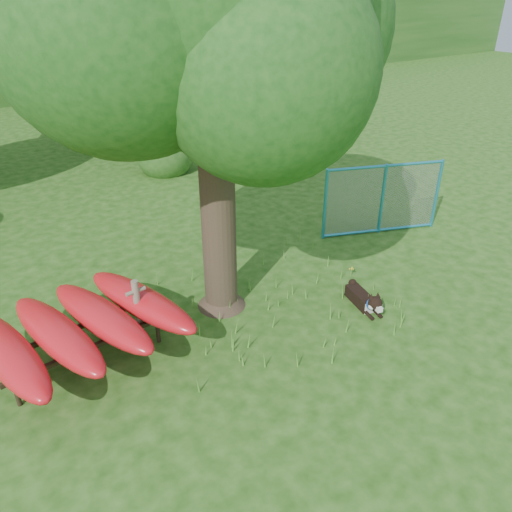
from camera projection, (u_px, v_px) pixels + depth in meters
ground at (286, 338)px, 8.58m from camera, size 80.00×80.00×0.00m
oak_tree at (206, 8)px, 7.04m from camera, size 6.23×5.52×7.57m
wooden_post at (138, 312)px, 8.13m from camera, size 0.34×0.13×1.24m
kayak_rack at (80, 326)px, 7.73m from camera, size 3.26×2.90×0.92m
husky_dog at (365, 300)px, 9.29m from camera, size 0.48×1.10×0.50m
fence_section at (382, 199)px, 11.80m from camera, size 2.78×1.12×2.87m
wildflower_clump at (351, 269)px, 10.30m from camera, size 0.10×0.08×0.20m
bg_tree_c at (91, 25)px, 16.75m from camera, size 4.00×4.00×6.12m
shrub_right at (295, 155)px, 17.57m from camera, size 1.80×1.80×1.80m
shrub_mid at (166, 172)px, 16.08m from camera, size 1.80×1.80×1.80m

